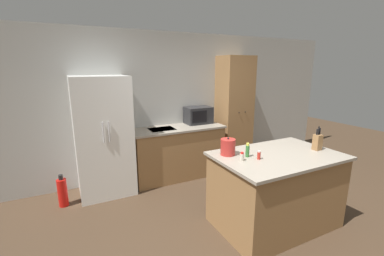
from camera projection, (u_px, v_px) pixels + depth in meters
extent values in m
plane|color=#423021|center=(255.00, 234.00, 3.14)|extent=(14.00, 14.00, 0.00)
cube|color=#B2B2AD|center=(177.00, 104.00, 4.86)|extent=(7.20, 0.06, 2.60)
cube|color=white|center=(103.00, 137.00, 4.00)|extent=(0.83, 0.69, 1.86)
cylinder|color=silver|center=(103.00, 133.00, 3.64)|extent=(0.02, 0.02, 0.30)
cylinder|color=silver|center=(109.00, 132.00, 3.67)|extent=(0.02, 0.02, 0.30)
cube|color=olive|center=(178.00, 153.00, 4.71)|extent=(1.64, 0.61, 0.90)
cube|color=gray|center=(178.00, 128.00, 4.60)|extent=(1.68, 0.65, 0.03)
cube|color=#9EA0A3|center=(162.00, 129.00, 4.47)|extent=(0.44, 0.34, 0.01)
cube|color=olive|center=(234.00, 112.00, 5.15)|extent=(0.62, 0.50, 2.20)
sphere|color=black|center=(239.00, 113.00, 4.88)|extent=(0.02, 0.02, 0.02)
sphere|color=black|center=(245.00, 112.00, 4.94)|extent=(0.02, 0.02, 0.02)
cube|color=olive|center=(275.00, 191.00, 3.26)|extent=(1.48, 0.95, 0.91)
cube|color=gray|center=(278.00, 156.00, 3.15)|extent=(1.54, 1.01, 0.03)
cube|color=#232326|center=(198.00, 115.00, 4.88)|extent=(0.49, 0.32, 0.32)
cube|color=black|center=(200.00, 117.00, 4.71)|extent=(0.30, 0.01, 0.22)
cube|color=olive|center=(317.00, 142.00, 3.29)|extent=(0.09, 0.09, 0.20)
cylinder|color=black|center=(317.00, 132.00, 3.25)|extent=(0.02, 0.02, 0.08)
cylinder|color=black|center=(319.00, 132.00, 3.25)|extent=(0.02, 0.02, 0.09)
cylinder|color=black|center=(319.00, 130.00, 3.27)|extent=(0.02, 0.02, 0.11)
cylinder|color=black|center=(320.00, 131.00, 3.28)|extent=(0.02, 0.02, 0.08)
cylinder|color=beige|center=(242.00, 157.00, 2.93)|extent=(0.05, 0.05, 0.08)
cylinder|color=red|center=(242.00, 153.00, 2.91)|extent=(0.04, 0.04, 0.02)
cylinder|color=#337033|center=(247.00, 151.00, 3.05)|extent=(0.05, 0.05, 0.14)
cylinder|color=#E5DB4C|center=(248.00, 144.00, 3.03)|extent=(0.03, 0.03, 0.03)
cylinder|color=#B2281E|center=(259.00, 156.00, 2.97)|extent=(0.04, 0.04, 0.09)
cylinder|color=silver|center=(259.00, 151.00, 2.96)|extent=(0.03, 0.03, 0.02)
cylinder|color=#B72D28|center=(228.00, 147.00, 3.11)|extent=(0.18, 0.18, 0.20)
sphere|color=#262628|center=(228.00, 138.00, 3.09)|extent=(0.02, 0.02, 0.02)
cylinder|color=red|center=(63.00, 193.00, 3.73)|extent=(0.13, 0.13, 0.41)
cylinder|color=black|center=(61.00, 177.00, 3.67)|extent=(0.06, 0.06, 0.07)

